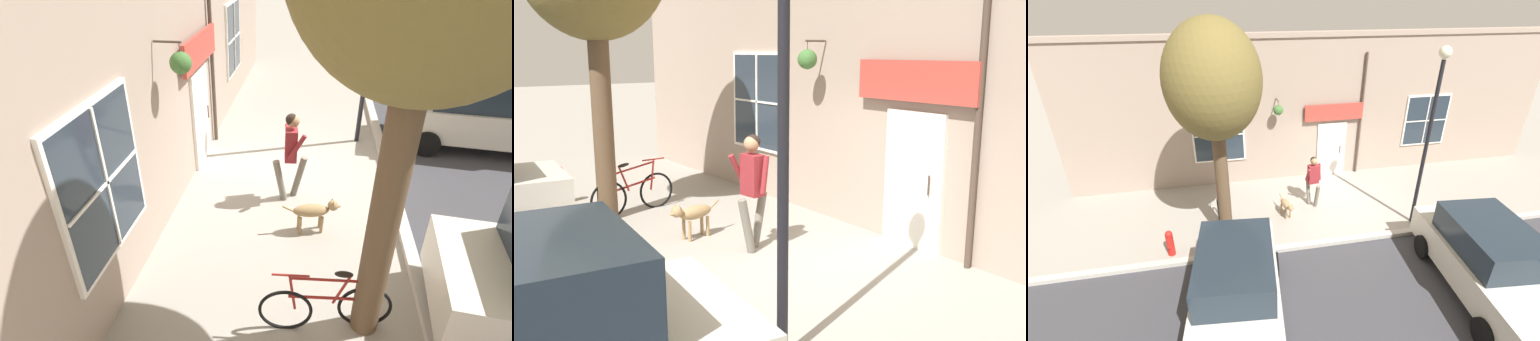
{
  "view_description": "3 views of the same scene",
  "coord_description": "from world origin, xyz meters",
  "views": [
    {
      "loc": [
        0.23,
        -7.55,
        4.49
      ],
      "look_at": [
        -0.67,
        -1.42,
        0.86
      ],
      "focal_mm": 28.0,
      "sensor_mm": 36.0,
      "label": 1
    },
    {
      "loc": [
        4.52,
        6.01,
        2.99
      ],
      "look_at": [
        -0.13,
        -0.51,
        1.3
      ],
      "focal_mm": 40.0,
      "sensor_mm": 36.0,
      "label": 2
    },
    {
      "loc": [
        9.33,
        -3.77,
        6.32
      ],
      "look_at": [
        -0.86,
        -1.72,
        0.99
      ],
      "focal_mm": 24.0,
      "sensor_mm": 36.0,
      "label": 3
    }
  ],
  "objects": [
    {
      "name": "parked_car_mid_block",
      "position": [
        4.32,
        2.06,
        0.88
      ],
      "size": [
        4.45,
        2.25,
        1.75
      ],
      "color": "beige",
      "rests_on": "ground_plane"
    },
    {
      "name": "leaning_bicycle",
      "position": [
        0.6,
        -3.91,
        0.38
      ],
      "size": [
        1.72,
        0.3,
        1.0
      ],
      "color": "black",
      "rests_on": "ground_plane"
    },
    {
      "name": "ground_plane",
      "position": [
        0.0,
        0.0,
        0.0
      ],
      "size": [
        90.0,
        90.0,
        0.0
      ],
      "primitive_type": "plane",
      "color": "gray"
    },
    {
      "name": "storefront_facade",
      "position": [
        -2.34,
        0.01,
        2.63
      ],
      "size": [
        0.95,
        18.0,
        5.27
      ],
      "color": "gray",
      "rests_on": "ground_plane"
    },
    {
      "name": "pedestrian_walking",
      "position": [
        -0.08,
        -0.9,
        1.08
      ],
      "size": [
        0.67,
        0.55,
        1.78
      ],
      "color": "#6B665B",
      "rests_on": "ground_plane"
    },
    {
      "name": "dog_on_leash",
      "position": [
        0.42,
        -1.89,
        0.42
      ],
      "size": [
        1.03,
        0.37,
        0.64
      ],
      "color": "#997A51",
      "rests_on": "ground_plane"
    }
  ]
}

